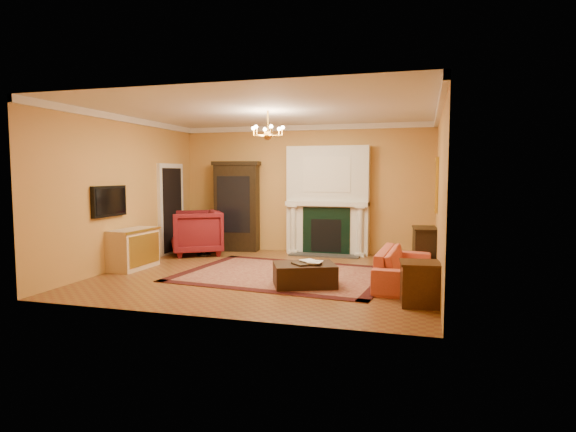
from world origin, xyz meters
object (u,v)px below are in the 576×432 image
at_px(end_table, 420,285).
at_px(console_table, 425,249).
at_px(china_cabinet, 237,208).
at_px(commode, 133,249).
at_px(leather_ottoman, 304,275).
at_px(coral_sofa, 404,261).
at_px(wingback_armchair, 196,230).
at_px(pedestal_table, 204,236).

xyz_separation_m(end_table, console_table, (0.06, 2.65, 0.10)).
xyz_separation_m(china_cabinet, console_table, (4.39, -1.24, -0.63)).
bearing_deg(commode, leather_ottoman, -6.18).
bearing_deg(commode, coral_sofa, 3.10).
bearing_deg(wingback_armchair, end_table, 27.54).
xyz_separation_m(china_cabinet, commode, (-1.12, -2.69, -0.64)).
height_order(china_cabinet, leather_ottoman, china_cabinet).
relative_size(commode, console_table, 1.32).
height_order(coral_sofa, console_table, coral_sofa).
height_order(pedestal_table, leather_ottoman, pedestal_table).
xyz_separation_m(china_cabinet, end_table, (4.33, -3.89, -0.74)).
distance_m(china_cabinet, pedestal_table, 1.19).
distance_m(pedestal_table, leather_ottoman, 3.75).
relative_size(console_table, leather_ottoman, 0.81).
xyz_separation_m(wingback_armchair, pedestal_table, (0.23, -0.11, -0.12)).
height_order(china_cabinet, console_table, china_cabinet).
relative_size(coral_sofa, console_table, 2.56).
height_order(china_cabinet, commode, china_cabinet).
relative_size(commode, coral_sofa, 0.51).
bearing_deg(console_table, coral_sofa, -109.02).
bearing_deg(end_table, pedestal_table, 148.27).
distance_m(china_cabinet, wingback_armchair, 1.17).
bearing_deg(china_cabinet, console_table, -22.70).
bearing_deg(console_table, china_cabinet, 158.54).
height_order(commode, console_table, console_table).
relative_size(china_cabinet, console_table, 2.58).
xyz_separation_m(pedestal_table, console_table, (4.85, -0.31, -0.05)).
height_order(pedestal_table, coral_sofa, coral_sofa).
relative_size(china_cabinet, commode, 1.95).
bearing_deg(china_cabinet, leather_ottoman, -59.36).
bearing_deg(pedestal_table, commode, -110.71).
relative_size(pedestal_table, coral_sofa, 0.38).
height_order(china_cabinet, wingback_armchair, china_cabinet).
relative_size(china_cabinet, coral_sofa, 1.01).
bearing_deg(leather_ottoman, commode, 148.74).
relative_size(wingback_armchair, coral_sofa, 0.55).
distance_m(china_cabinet, console_table, 4.61).
xyz_separation_m(console_table, leather_ottoman, (-1.91, -1.99, -0.20)).
distance_m(commode, end_table, 5.58).
xyz_separation_m(coral_sofa, leather_ottoman, (-1.58, -0.60, -0.20)).
xyz_separation_m(china_cabinet, pedestal_table, (-0.45, -0.93, -0.58)).
bearing_deg(coral_sofa, commode, 93.40).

